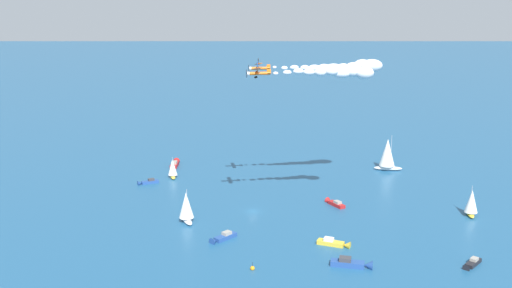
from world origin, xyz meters
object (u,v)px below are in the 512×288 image
at_px(sailboat_near_centre, 471,203).
at_px(motorboat_outer_ring_c, 353,264).
at_px(motorboat_mid_cluster, 175,164).
at_px(sailboat_outer_ring_a, 186,207).
at_px(sailboat_trailing, 387,154).
at_px(biplane_lead, 258,73).
at_px(biplane_wingman, 259,68).
at_px(sailboat_ahead, 173,168).
at_px(motorboat_outer_ring_d, 335,243).
at_px(motorboat_far_stbd, 334,203).
at_px(wingwalker_lead, 257,65).
at_px(motorboat_far_port, 222,238).
at_px(motorboat_inshore, 147,182).
at_px(marker_buoy, 252,268).
at_px(motorboat_outer_ring_b, 472,264).
at_px(wingwalker_wingman, 258,61).

bearing_deg(sailboat_near_centre, motorboat_outer_ring_c, 111.86).
relative_size(motorboat_mid_cluster, sailboat_outer_ring_a, 1.01).
bearing_deg(sailboat_trailing, biplane_lead, 119.77).
distance_m(sailboat_near_centre, biplane_wingman, 75.87).
height_order(sailboat_ahead, motorboat_outer_ring_c, sailboat_ahead).
bearing_deg(sailboat_ahead, sailboat_near_centre, -131.36).
xyz_separation_m(motorboat_mid_cluster, biplane_lead, (-69.64, -10.62, 42.87)).
distance_m(motorboat_outer_ring_d, biplane_wingman, 59.42).
distance_m(sailboat_trailing, biplane_wingman, 70.79).
bearing_deg(motorboat_outer_ring_c, biplane_lead, 20.27).
bearing_deg(motorboat_far_stbd, wingwalker_lead, 104.00).
distance_m(motorboat_far_port, motorboat_far_stbd, 44.07).
xyz_separation_m(sailboat_near_centre, biplane_lead, (14.50, 62.64, 39.50)).
bearing_deg(motorboat_inshore, marker_buoy, -169.98).
relative_size(sailboat_trailing, biplane_wingman, 1.83).
relative_size(sailboat_near_centre, sailboat_ahead, 1.15).
height_order(motorboat_far_port, wingwalker_lead, wingwalker_lead).
height_order(sailboat_outer_ring_a, biplane_wingman, biplane_wingman).
bearing_deg(motorboat_inshore, sailboat_ahead, -66.15).
height_order(sailboat_outer_ring_a, motorboat_outer_ring_d, sailboat_outer_ring_a).
xyz_separation_m(motorboat_outer_ring_c, biplane_lead, (34.52, 12.75, 42.86)).
distance_m(sailboat_ahead, sailboat_outer_ring_a, 45.75).
bearing_deg(biplane_lead, sailboat_outer_ring_a, 67.49).
bearing_deg(motorboat_far_stbd, motorboat_outer_ring_b, -166.77).
height_order(sailboat_trailing, biplane_wingman, biplane_wingman).
bearing_deg(motorboat_outer_ring_c, motorboat_far_port, 44.58).
bearing_deg(sailboat_ahead, motorboat_far_stbd, -137.15).
distance_m(motorboat_outer_ring_c, biplane_lead, 56.49).
xyz_separation_m(sailboat_trailing, biplane_wingman, (-17.60, 58.01, 36.56)).
distance_m(motorboat_outer_ring_d, biplane_lead, 50.18).
xyz_separation_m(sailboat_near_centre, motorboat_outer_ring_c, (-20.01, 49.90, -3.36)).
relative_size(motorboat_far_port, sailboat_outer_ring_a, 0.84).
relative_size(motorboat_outer_ring_b, biplane_wingman, 0.97).
bearing_deg(sailboat_outer_ring_a, biplane_lead, -112.51).
bearing_deg(motorboat_outer_ring_c, biplane_wingman, 6.08).
xyz_separation_m(motorboat_mid_cluster, wingwalker_wingman, (-49.71, -17.65, 44.21)).
bearing_deg(wingwalker_wingman, sailboat_trailing, -73.42).
relative_size(motorboat_far_stbd, motorboat_outer_ring_d, 1.02).
xyz_separation_m(motorboat_inshore, sailboat_ahead, (4.43, -10.02, 3.04)).
height_order(biplane_lead, wingwalker_wingman, wingwalker_wingman).
height_order(motorboat_inshore, marker_buoy, marker_buoy).
bearing_deg(sailboat_trailing, motorboat_outer_ring_c, 143.92).
bearing_deg(motorboat_outer_ring_c, sailboat_outer_ring_a, 36.92).
distance_m(motorboat_far_stbd, wingwalker_lead, 53.70).
xyz_separation_m(sailboat_ahead, biplane_wingman, (-33.87, -21.53, 39.20)).
xyz_separation_m(motorboat_inshore, wingwalker_wingman, (-29.10, -31.60, 44.41)).
relative_size(motorboat_mid_cluster, wingwalker_wingman, 5.73).
relative_size(sailboat_near_centre, wingwalker_lead, 5.09).
distance_m(motorboat_far_stbd, motorboat_outer_ring_b, 52.13).
height_order(motorboat_outer_ring_b, biplane_wingman, biplane_wingman).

